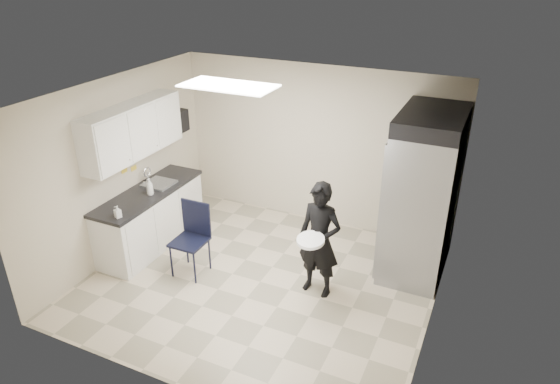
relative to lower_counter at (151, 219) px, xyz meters
The scene contains 21 objects.
floor 2.01m from the lower_counter, ahead, with size 4.50×4.50×0.00m, color #C2B298.
ceiling 2.92m from the lower_counter, ahead, with size 4.50×4.50×0.00m, color silver.
back_wall 2.79m from the lower_counter, 42.71° to the left, with size 4.50×4.50×0.00m, color #BFB79E.
left_wall 0.94m from the lower_counter, 146.31° to the right, with size 4.00×4.00×0.00m, color #BFB79E.
right_wall 4.29m from the lower_counter, ahead, with size 4.00×4.00×0.00m, color #BFB79E.
ceiling_panel 2.54m from the lower_counter, ahead, with size 1.20×0.60×0.02m, color white.
lower_counter is the anchor object (origin of this frame).
countertop 0.46m from the lower_counter, 90.00° to the left, with size 0.64×1.95×0.05m, color black.
sink 0.51m from the lower_counter, 85.43° to the left, with size 0.42×0.40×0.14m, color gray.
faucet 0.67m from the lower_counter, 125.75° to the left, with size 0.02×0.02×0.24m, color silver.
upper_cabinets 1.40m from the lower_counter, behind, with size 0.35×1.80×0.75m, color silver.
towel_dispenser 1.67m from the lower_counter, 99.38° to the left, with size 0.22×0.30×0.35m, color black.
notice_sticker_left 0.85m from the lower_counter, 161.21° to the right, with size 0.00×0.12×0.07m, color yellow.
notice_sticker_right 0.81m from the lower_counter, 161.21° to the left, with size 0.00×0.12×0.07m, color yellow.
commercial_fridge 3.98m from the lower_counter, 15.88° to the left, with size 0.80×1.35×2.10m, color gray.
fridge_compressor 4.31m from the lower_counter, 15.88° to the left, with size 0.80×1.35×0.20m, color black.
folding_chair 1.05m from the lower_counter, 22.66° to the right, with size 0.45×0.45×1.01m, color black.
man_tuxedo 2.76m from the lower_counter, ahead, with size 0.58×0.38×1.57m, color black.
bucket_lid 2.77m from the lower_counter, ahead, with size 0.35×0.35×0.04m, color silver.
soap_bottle_a 0.63m from the lower_counter, 34.56° to the right, with size 0.10×0.10×0.26m, color white.
soap_bottle_b 1.01m from the lower_counter, 78.52° to the right, with size 0.08×0.08×0.17m, color silver.
Camera 1 is at (2.61, -4.99, 4.12)m, focal length 32.00 mm.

